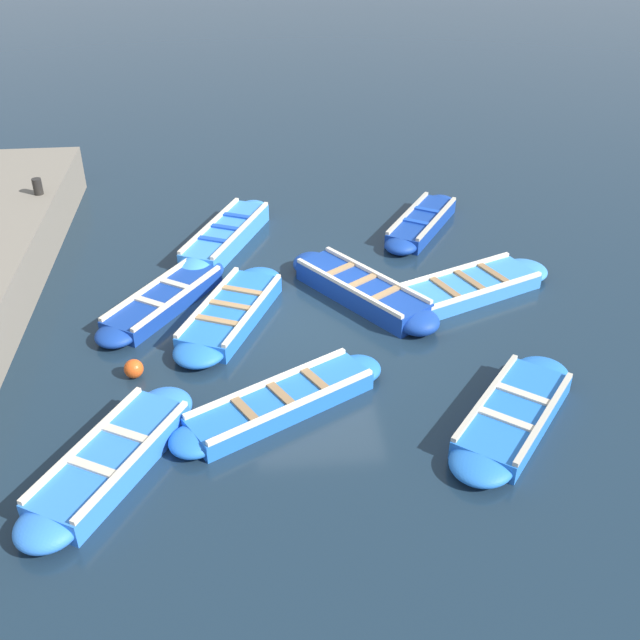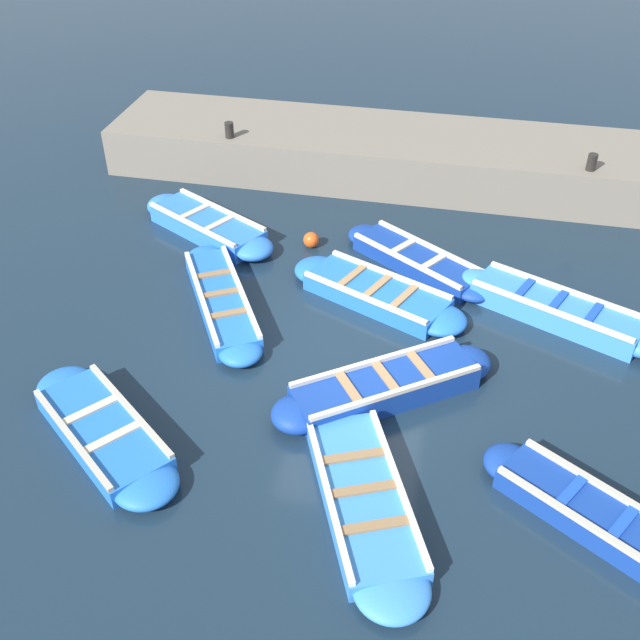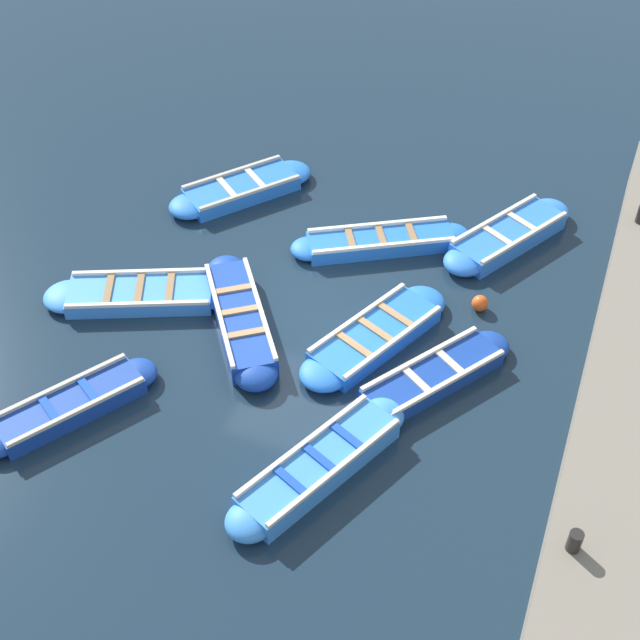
{
  "view_description": "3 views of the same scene",
  "coord_description": "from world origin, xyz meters",
  "px_view_note": "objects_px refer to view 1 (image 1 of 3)",
  "views": [
    {
      "loc": [
        1.07,
        11.68,
        7.45
      ],
      "look_at": [
        -0.03,
        0.47,
        0.27
      ],
      "focal_mm": 42.0,
      "sensor_mm": 36.0,
      "label": 1
    },
    {
      "loc": [
        -9.49,
        -1.43,
        7.99
      ],
      "look_at": [
        0.25,
        0.67,
        0.42
      ],
      "focal_mm": 42.0,
      "sensor_mm": 36.0,
      "label": 2
    },
    {
      "loc": [
        4.82,
        -11.35,
        11.72
      ],
      "look_at": [
        0.61,
        -0.44,
        0.55
      ],
      "focal_mm": 50.0,
      "sensor_mm": 36.0,
      "label": 3
    }
  ],
  "objects_px": {
    "boat_drifting": "(231,313)",
    "boat_mid_row": "(469,287)",
    "boat_bow_out": "(226,236)",
    "boat_near_quay": "(362,291)",
    "boat_broadside": "(112,461)",
    "buoy_orange_near": "(134,369)",
    "boat_end_of_row": "(422,223)",
    "boat_stern_in": "(513,415)",
    "bollard_north": "(38,186)",
    "boat_tucked": "(281,402)",
    "boat_outer_left": "(164,300)"
  },
  "relations": [
    {
      "from": "boat_drifting",
      "to": "boat_mid_row",
      "type": "relative_size",
      "value": 0.95
    },
    {
      "from": "boat_bow_out",
      "to": "boat_near_quay",
      "type": "relative_size",
      "value": 1.07
    },
    {
      "from": "boat_broadside",
      "to": "buoy_orange_near",
      "type": "distance_m",
      "value": 2.21
    },
    {
      "from": "boat_drifting",
      "to": "boat_near_quay",
      "type": "distance_m",
      "value": 2.55
    },
    {
      "from": "boat_broadside",
      "to": "boat_bow_out",
      "type": "bearing_deg",
      "value": -102.44
    },
    {
      "from": "boat_bow_out",
      "to": "boat_end_of_row",
      "type": "bearing_deg",
      "value": -175.79
    },
    {
      "from": "boat_stern_in",
      "to": "bollard_north",
      "type": "distance_m",
      "value": 11.05
    },
    {
      "from": "boat_drifting",
      "to": "boat_mid_row",
      "type": "bearing_deg",
      "value": -173.51
    },
    {
      "from": "boat_tucked",
      "to": "boat_stern_in",
      "type": "bearing_deg",
      "value": 169.38
    },
    {
      "from": "boat_drifting",
      "to": "boat_bow_out",
      "type": "xyz_separation_m",
      "value": [
        0.12,
        -3.15,
        0.04
      ]
    },
    {
      "from": "boat_mid_row",
      "to": "bollard_north",
      "type": "xyz_separation_m",
      "value": [
        8.71,
        -3.29,
        1.1
      ]
    },
    {
      "from": "boat_end_of_row",
      "to": "boat_outer_left",
      "type": "distance_m",
      "value": 6.29
    },
    {
      "from": "boat_outer_left",
      "to": "boat_near_quay",
      "type": "xyz_separation_m",
      "value": [
        -3.77,
        0.09,
        0.05
      ]
    },
    {
      "from": "boat_near_quay",
      "to": "boat_drifting",
      "type": "bearing_deg",
      "value": 11.54
    },
    {
      "from": "boat_near_quay",
      "to": "boat_mid_row",
      "type": "bearing_deg",
      "value": -179.56
    },
    {
      "from": "boat_mid_row",
      "to": "boat_bow_out",
      "type": "distance_m",
      "value": 5.42
    },
    {
      "from": "boat_near_quay",
      "to": "buoy_orange_near",
      "type": "height_order",
      "value": "boat_near_quay"
    },
    {
      "from": "boat_tucked",
      "to": "bollard_north",
      "type": "xyz_separation_m",
      "value": [
        4.87,
        -6.52,
        1.09
      ]
    },
    {
      "from": "boat_drifting",
      "to": "bollard_north",
      "type": "distance_m",
      "value": 5.7
    },
    {
      "from": "boat_mid_row",
      "to": "boat_bow_out",
      "type": "height_order",
      "value": "boat_bow_out"
    },
    {
      "from": "boat_stern_in",
      "to": "bollard_north",
      "type": "xyz_separation_m",
      "value": [
        8.34,
        -7.17,
        1.09
      ]
    },
    {
      "from": "boat_broadside",
      "to": "boat_mid_row",
      "type": "distance_m",
      "value": 7.62
    },
    {
      "from": "boat_drifting",
      "to": "boat_near_quay",
      "type": "relative_size",
      "value": 1.04
    },
    {
      "from": "buoy_orange_near",
      "to": "bollard_north",
      "type": "bearing_deg",
      "value": -65.25
    },
    {
      "from": "boat_drifting",
      "to": "buoy_orange_near",
      "type": "height_order",
      "value": "boat_drifting"
    },
    {
      "from": "boat_drifting",
      "to": "boat_bow_out",
      "type": "relative_size",
      "value": 0.97
    },
    {
      "from": "boat_drifting",
      "to": "boat_outer_left",
      "type": "xyz_separation_m",
      "value": [
        1.27,
        -0.6,
        -0.01
      ]
    },
    {
      "from": "boat_drifting",
      "to": "boat_near_quay",
      "type": "bearing_deg",
      "value": -168.46
    },
    {
      "from": "boat_stern_in",
      "to": "boat_outer_left",
      "type": "bearing_deg",
      "value": -35.51
    },
    {
      "from": "boat_stern_in",
      "to": "boat_near_quay",
      "type": "xyz_separation_m",
      "value": [
        1.76,
        -3.86,
        0.04
      ]
    },
    {
      "from": "boat_end_of_row",
      "to": "boat_stern_in",
      "type": "bearing_deg",
      "value": 89.53
    },
    {
      "from": "boat_mid_row",
      "to": "boat_stern_in",
      "type": "relative_size",
      "value": 1.17
    },
    {
      "from": "boat_bow_out",
      "to": "boat_broadside",
      "type": "bearing_deg",
      "value": 77.56
    },
    {
      "from": "buoy_orange_near",
      "to": "boat_bow_out",
      "type": "bearing_deg",
      "value": -107.32
    },
    {
      "from": "boat_outer_left",
      "to": "boat_mid_row",
      "type": "xyz_separation_m",
      "value": [
        -5.9,
        0.07,
        -0.01
      ]
    },
    {
      "from": "boat_mid_row",
      "to": "boat_stern_in",
      "type": "bearing_deg",
      "value": 84.57
    },
    {
      "from": "boat_end_of_row",
      "to": "boat_bow_out",
      "type": "bearing_deg",
      "value": 4.21
    },
    {
      "from": "boat_broadside",
      "to": "bollard_north",
      "type": "xyz_separation_m",
      "value": [
        2.44,
        -7.61,
        1.06
      ]
    },
    {
      "from": "boat_tucked",
      "to": "boat_mid_row",
      "type": "height_order",
      "value": "boat_tucked"
    },
    {
      "from": "boat_tucked",
      "to": "boat_stern_in",
      "type": "xyz_separation_m",
      "value": [
        -3.48,
        0.65,
        0.0
      ]
    },
    {
      "from": "buoy_orange_near",
      "to": "boat_mid_row",
      "type": "bearing_deg",
      "value": -161.27
    },
    {
      "from": "boat_broadside",
      "to": "boat_near_quay",
      "type": "distance_m",
      "value": 5.98
    },
    {
      "from": "boat_bow_out",
      "to": "bollard_north",
      "type": "relative_size",
      "value": 10.61
    },
    {
      "from": "boat_broadside",
      "to": "boat_stern_in",
      "type": "xyz_separation_m",
      "value": [
        -5.91,
        -0.45,
        -0.03
      ]
    },
    {
      "from": "boat_drifting",
      "to": "boat_end_of_row",
      "type": "bearing_deg",
      "value": -141.11
    },
    {
      "from": "boat_end_of_row",
      "to": "boat_bow_out",
      "type": "xyz_separation_m",
      "value": [
        4.43,
        0.33,
        0.04
      ]
    },
    {
      "from": "boat_bow_out",
      "to": "boat_stern_in",
      "type": "xyz_separation_m",
      "value": [
        -4.38,
        6.5,
        -0.04
      ]
    },
    {
      "from": "boat_tucked",
      "to": "bollard_north",
      "type": "distance_m",
      "value": 8.2
    },
    {
      "from": "boat_tucked",
      "to": "boat_outer_left",
      "type": "distance_m",
      "value": 3.88
    },
    {
      "from": "boat_near_quay",
      "to": "boat_broadside",
      "type": "bearing_deg",
      "value": 46.06
    }
  ]
}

